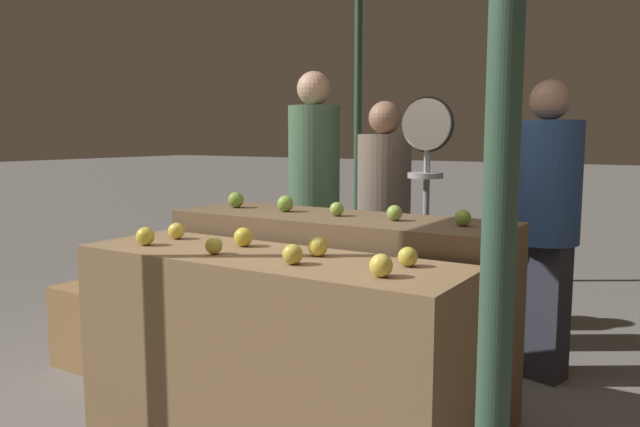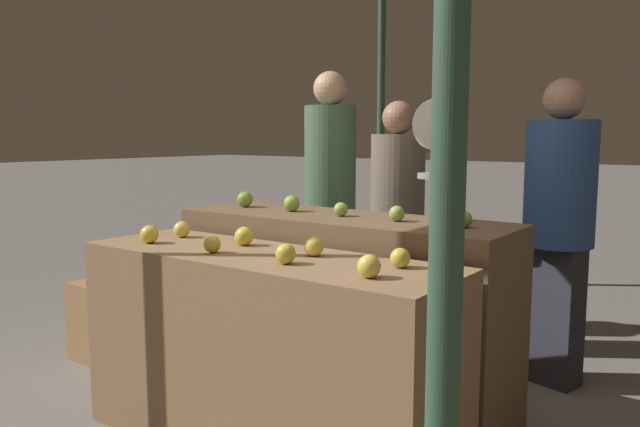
# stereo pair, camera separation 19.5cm
# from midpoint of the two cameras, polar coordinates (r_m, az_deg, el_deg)

# --- Properties ---
(display_counter_front) EXTENTS (1.74, 0.55, 0.88)m
(display_counter_front) POSITION_cam_midpoint_polar(r_m,az_deg,el_deg) (2.77, -7.03, -12.76)
(display_counter_front) COLOR olive
(display_counter_front) RESTS_ON ground_plane
(display_counter_back) EXTENTS (1.74, 0.55, 0.98)m
(display_counter_back) POSITION_cam_midpoint_polar(r_m,az_deg,el_deg) (3.21, -0.18, -8.92)
(display_counter_back) COLOR brown
(display_counter_back) RESTS_ON ground_plane
(apple_front_0) EXTENTS (0.08, 0.08, 0.08)m
(apple_front_0) POSITION_cam_midpoint_polar(r_m,az_deg,el_deg) (2.99, -17.49, -2.00)
(apple_front_0) COLOR gold
(apple_front_0) RESTS_ON display_counter_front
(apple_front_1) EXTENTS (0.07, 0.07, 0.07)m
(apple_front_1) POSITION_cam_midpoint_polar(r_m,az_deg,el_deg) (2.69, -11.74, -2.91)
(apple_front_1) COLOR gold
(apple_front_1) RESTS_ON display_counter_front
(apple_front_2) EXTENTS (0.08, 0.08, 0.08)m
(apple_front_2) POSITION_cam_midpoint_polar(r_m,az_deg,el_deg) (2.44, -4.81, -3.75)
(apple_front_2) COLOR gold
(apple_front_2) RESTS_ON display_counter_front
(apple_front_3) EXTENTS (0.08, 0.08, 0.08)m
(apple_front_3) POSITION_cam_midpoint_polar(r_m,az_deg,el_deg) (2.22, 3.11, -4.78)
(apple_front_3) COLOR yellow
(apple_front_3) RESTS_ON display_counter_front
(apple_front_4) EXTENTS (0.08, 0.08, 0.08)m
(apple_front_4) POSITION_cam_midpoint_polar(r_m,az_deg,el_deg) (3.13, -14.75, -1.55)
(apple_front_4) COLOR yellow
(apple_front_4) RESTS_ON display_counter_front
(apple_front_5) EXTENTS (0.09, 0.09, 0.09)m
(apple_front_5) POSITION_cam_midpoint_polar(r_m,az_deg,el_deg) (2.85, -8.98, -2.15)
(apple_front_5) COLOR gold
(apple_front_5) RESTS_ON display_counter_front
(apple_front_6) EXTENTS (0.08, 0.08, 0.08)m
(apple_front_6) POSITION_cam_midpoint_polar(r_m,az_deg,el_deg) (2.60, -2.34, -3.04)
(apple_front_6) COLOR yellow
(apple_front_6) RESTS_ON display_counter_front
(apple_front_7) EXTENTS (0.08, 0.08, 0.08)m
(apple_front_7) POSITION_cam_midpoint_polar(r_m,az_deg,el_deg) (2.40, 5.74, -3.97)
(apple_front_7) COLOR gold
(apple_front_7) RESTS_ON display_counter_front
(apple_back_0) EXTENTS (0.09, 0.09, 0.09)m
(apple_back_0) POSITION_cam_midpoint_polar(r_m,az_deg,el_deg) (3.51, -9.29, 1.24)
(apple_back_0) COLOR #7AA338
(apple_back_0) RESTS_ON display_counter_back
(apple_back_1) EXTENTS (0.09, 0.09, 0.09)m
(apple_back_1) POSITION_cam_midpoint_polar(r_m,az_deg,el_deg) (3.29, -4.89, 0.90)
(apple_back_1) COLOR #84AD3D
(apple_back_1) RESTS_ON display_counter_back
(apple_back_2) EXTENTS (0.07, 0.07, 0.07)m
(apple_back_2) POSITION_cam_midpoint_polar(r_m,az_deg,el_deg) (3.10, -0.27, 0.40)
(apple_back_2) COLOR #8EB247
(apple_back_2) RESTS_ON display_counter_back
(apple_back_3) EXTENTS (0.07, 0.07, 0.07)m
(apple_back_3) POSITION_cam_midpoint_polar(r_m,az_deg,el_deg) (2.95, 4.95, 0.05)
(apple_back_3) COLOR #8EB247
(apple_back_3) RESTS_ON display_counter_back
(apple_back_4) EXTENTS (0.07, 0.07, 0.07)m
(apple_back_4) POSITION_cam_midpoint_polar(r_m,az_deg,el_deg) (2.81, 11.00, -0.41)
(apple_back_4) COLOR #84AD3D
(apple_back_4) RESTS_ON display_counter_back
(produce_scale) EXTENTS (0.31, 0.20, 1.60)m
(produce_scale) POSITION_cam_midpoint_polar(r_m,az_deg,el_deg) (3.55, 8.13, 3.78)
(produce_scale) COLOR #99999E
(produce_scale) RESTS_ON ground_plane
(person_vendor_at_scale) EXTENTS (0.36, 0.36, 1.60)m
(person_vendor_at_scale) POSITION_cam_midpoint_polar(r_m,az_deg,el_deg) (4.05, 4.49, 0.62)
(person_vendor_at_scale) COLOR #2D2D38
(person_vendor_at_scale) RESTS_ON ground_plane
(person_customer_left) EXTENTS (0.45, 0.45, 1.83)m
(person_customer_left) POSITION_cam_midpoint_polar(r_m,az_deg,el_deg) (4.46, -1.80, 3.06)
(person_customer_left) COLOR #2D2D38
(person_customer_left) RESTS_ON ground_plane
(person_customer_right) EXTENTS (0.46, 0.46, 1.68)m
(person_customer_right) POSITION_cam_midpoint_polar(r_m,az_deg,el_deg) (3.66, 18.48, 0.31)
(person_customer_right) COLOR #2D2D38
(person_customer_right) RESTS_ON ground_plane
(wooden_crate_side) EXTENTS (0.49, 0.49, 0.49)m
(wooden_crate_side) POSITION_cam_midpoint_polar(r_m,az_deg,el_deg) (4.09, -20.13, -9.41)
(wooden_crate_side) COLOR #9E7547
(wooden_crate_side) RESTS_ON ground_plane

